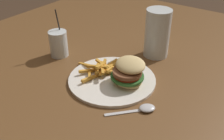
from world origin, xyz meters
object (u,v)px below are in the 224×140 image
(beer_glass, at_px, (157,34))
(spoon, at_px, (144,109))
(meal_plate_near, at_px, (118,76))
(juice_glass, at_px, (59,45))

(beer_glass, xyz_separation_m, spoon, (0.13, -0.32, -0.08))
(meal_plate_near, relative_size, beer_glass, 1.67)
(beer_glass, bearing_deg, meal_plate_near, -93.07)
(spoon, bearing_deg, juice_glass, 120.32)
(meal_plate_near, xyz_separation_m, juice_glass, (-0.29, 0.02, 0.02))
(juice_glass, bearing_deg, meal_plate_near, -3.85)
(meal_plate_near, distance_m, beer_glass, 0.25)
(meal_plate_near, relative_size, spoon, 2.46)
(meal_plate_near, bearing_deg, juice_glass, 176.15)
(juice_glass, height_order, spoon, juice_glass)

